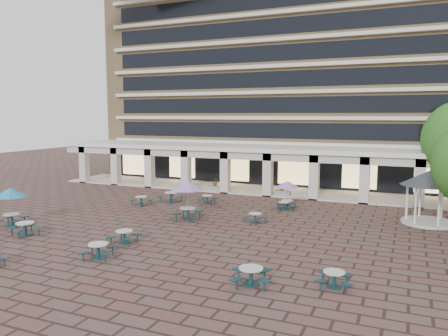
{
  "coord_description": "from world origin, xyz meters",
  "views": [
    {
      "loc": [
        13.93,
        -25.42,
        7.42
      ],
      "look_at": [
        1.77,
        3.0,
        3.64
      ],
      "focal_mm": 35.0,
      "sensor_mm": 36.0,
      "label": 1
    }
  ],
  "objects_px": {
    "picnic_table_2": "(98,249)",
    "gazebo": "(430,184)",
    "planter_right": "(282,190)",
    "picnic_table_0": "(25,228)",
    "planter_left": "(215,185)"
  },
  "relations": [
    {
      "from": "planter_right",
      "to": "picnic_table_0",
      "type": "bearing_deg",
      "value": -120.14
    },
    {
      "from": "picnic_table_0",
      "to": "picnic_table_2",
      "type": "distance_m",
      "value": 7.18
    },
    {
      "from": "picnic_table_0",
      "to": "gazebo",
      "type": "height_order",
      "value": "gazebo"
    },
    {
      "from": "picnic_table_2",
      "to": "gazebo",
      "type": "bearing_deg",
      "value": 24.0
    },
    {
      "from": "picnic_table_2",
      "to": "planter_right",
      "type": "bearing_deg",
      "value": 60.21
    },
    {
      "from": "picnic_table_0",
      "to": "picnic_table_2",
      "type": "relative_size",
      "value": 1.07
    },
    {
      "from": "picnic_table_0",
      "to": "planter_left",
      "type": "bearing_deg",
      "value": 100.07
    },
    {
      "from": "planter_left",
      "to": "picnic_table_0",
      "type": "bearing_deg",
      "value": -102.73
    },
    {
      "from": "picnic_table_0",
      "to": "gazebo",
      "type": "xyz_separation_m",
      "value": [
        23.0,
        13.1,
        2.26
      ]
    },
    {
      "from": "picnic_table_2",
      "to": "planter_right",
      "type": "xyz_separation_m",
      "value": [
        4.06,
        20.7,
        0.09
      ]
    },
    {
      "from": "picnic_table_0",
      "to": "planter_right",
      "type": "distance_m",
      "value": 21.97
    },
    {
      "from": "gazebo",
      "to": "planter_left",
      "type": "xyz_separation_m",
      "value": [
        -18.71,
        5.9,
        -2.17
      ]
    },
    {
      "from": "gazebo",
      "to": "picnic_table_0",
      "type": "bearing_deg",
      "value": -150.35
    },
    {
      "from": "gazebo",
      "to": "planter_right",
      "type": "height_order",
      "value": "gazebo"
    },
    {
      "from": "picnic_table_0",
      "to": "gazebo",
      "type": "bearing_deg",
      "value": 52.45
    }
  ]
}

